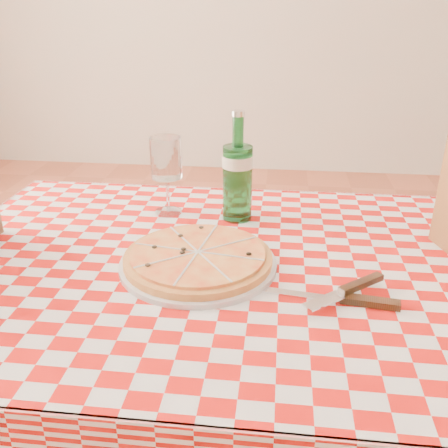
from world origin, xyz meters
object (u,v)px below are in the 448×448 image
(water_bottle, at_px, (238,167))
(wine_glass, at_px, (167,176))
(dining_table, at_px, (230,301))
(pizza_plate, at_px, (198,257))

(water_bottle, bearing_deg, wine_glass, 174.97)
(dining_table, distance_m, pizza_plate, 0.14)
(dining_table, bearing_deg, wine_glass, 127.07)
(dining_table, height_order, pizza_plate, pizza_plate)
(dining_table, distance_m, wine_glass, 0.37)
(pizza_plate, bearing_deg, dining_table, 22.70)
(wine_glass, bearing_deg, dining_table, -52.93)
(pizza_plate, xyz_separation_m, wine_glass, (-0.12, 0.28, 0.08))
(water_bottle, bearing_deg, dining_table, -88.32)
(dining_table, height_order, wine_glass, wine_glass)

